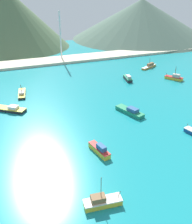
# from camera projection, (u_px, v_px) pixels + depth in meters

# --- Properties ---
(ground) EXTENTS (260.00, 280.00, 0.50)m
(ground) POSITION_uv_depth(u_px,v_px,m) (53.00, 154.00, 63.30)
(ground) COLOR teal
(fishing_boat_1) EXTENTS (7.58, 3.25, 6.74)m
(fishing_boat_1) POSITION_uv_depth(u_px,v_px,m) (102.00, 202.00, 47.82)
(fishing_boat_1) COLOR gold
(fishing_boat_1) RESTS_ON ground
(fishing_boat_2) EXTENTS (6.35, 8.00, 6.01)m
(fishing_boat_2) POSITION_uv_depth(u_px,v_px,m) (174.00, 77.00, 112.65)
(fishing_boat_2) COLOR gold
(fishing_boat_2) RESTS_ON ground
(fishing_boat_3) EXTENTS (4.09, 10.39, 4.34)m
(fishing_boat_3) POSITION_uv_depth(u_px,v_px,m) (22.00, 94.00, 96.65)
(fishing_boat_3) COLOR #232328
(fishing_boat_3) RESTS_ON ground
(fishing_boat_8) EXTENTS (10.88, 6.65, 4.88)m
(fishing_boat_8) POSITION_uv_depth(u_px,v_px,m) (149.00, 66.00, 129.29)
(fishing_boat_8) COLOR orange
(fishing_boat_8) RESTS_ON ground
(fishing_boat_10) EXTENTS (5.96, 11.04, 2.34)m
(fishing_boat_10) POSITION_uv_depth(u_px,v_px,m) (130.00, 111.00, 82.51)
(fishing_boat_10) COLOR #198466
(fishing_boat_10) RESTS_ON ground
(fishing_boat_12) EXTENTS (3.72, 7.91, 2.50)m
(fishing_boat_12) POSITION_uv_depth(u_px,v_px,m) (128.00, 78.00, 111.56)
(fishing_boat_12) COLOR #232328
(fishing_boat_12) RESTS_ON ground
(fishing_boat_14) EXTENTS (10.33, 9.10, 1.99)m
(fishing_boat_14) POSITION_uv_depth(u_px,v_px,m) (11.00, 109.00, 84.27)
(fishing_boat_14) COLOR #232328
(fishing_boat_14) RESTS_ON ground
(fishing_boat_15) EXTENTS (3.22, 7.72, 2.69)m
(fishing_boat_15) POSITION_uv_depth(u_px,v_px,m) (100.00, 150.00, 62.83)
(fishing_boat_15) COLOR gold
(fishing_boat_15) RESTS_ON ground
(beach_strip) EXTENTS (247.00, 14.56, 1.20)m
(beach_strip) POSITION_uv_depth(u_px,v_px,m) (15.00, 65.00, 132.36)
(beach_strip) COLOR beige
(beach_strip) RESTS_ON ground
(hill_central) EXTENTS (77.14, 77.14, 37.19)m
(hill_central) POSITION_uv_depth(u_px,v_px,m) (9.00, 18.00, 164.95)
(hill_central) COLOR #56704C
(hill_central) RESTS_ON ground
(hill_east) EXTENTS (107.24, 107.24, 28.95)m
(hill_east) POSITION_uv_depth(u_px,v_px,m) (141.00, 19.00, 197.05)
(hill_east) COLOR #4C6656
(hill_east) RESTS_ON ground
(radio_tower) EXTENTS (2.61, 2.09, 26.11)m
(radio_tower) POSITION_uv_depth(u_px,v_px,m) (60.00, 36.00, 136.47)
(radio_tower) COLOR silver
(radio_tower) RESTS_ON ground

